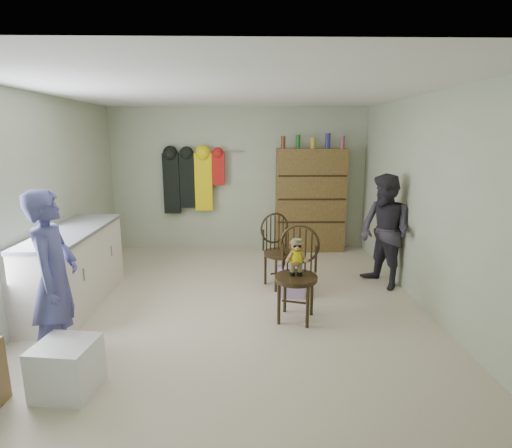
{
  "coord_description": "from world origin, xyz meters",
  "views": [
    {
      "loc": [
        0.15,
        -4.61,
        2.03
      ],
      "look_at": [
        0.25,
        0.2,
        0.95
      ],
      "focal_mm": 28.0,
      "sensor_mm": 36.0,
      "label": 1
    }
  ],
  "objects_px": {
    "chair_front": "(297,267)",
    "chair_far": "(278,248)",
    "counter": "(74,267)",
    "dresser": "(310,200)"
  },
  "relations": [
    {
      "from": "chair_front",
      "to": "chair_far",
      "type": "xyz_separation_m",
      "value": [
        -0.13,
        1.02,
        -0.07
      ]
    },
    {
      "from": "counter",
      "to": "dresser",
      "type": "relative_size",
      "value": 0.91
    },
    {
      "from": "counter",
      "to": "chair_front",
      "type": "relative_size",
      "value": 1.76
    },
    {
      "from": "chair_front",
      "to": "counter",
      "type": "bearing_deg",
      "value": -172.27
    },
    {
      "from": "counter",
      "to": "chair_front",
      "type": "bearing_deg",
      "value": -9.24
    },
    {
      "from": "chair_far",
      "to": "counter",
      "type": "bearing_deg",
      "value": 168.75
    },
    {
      "from": "chair_front",
      "to": "dresser",
      "type": "relative_size",
      "value": 0.51
    },
    {
      "from": "chair_front",
      "to": "chair_far",
      "type": "height_order",
      "value": "chair_front"
    },
    {
      "from": "counter",
      "to": "chair_far",
      "type": "bearing_deg",
      "value": 13.13
    },
    {
      "from": "chair_far",
      "to": "dresser",
      "type": "bearing_deg",
      "value": 43.75
    }
  ]
}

